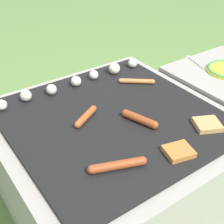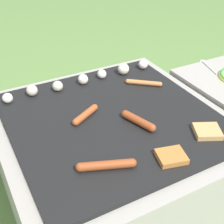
# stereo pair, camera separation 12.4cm
# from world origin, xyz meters

# --- Properties ---
(ground_plane) EXTENTS (14.00, 14.00, 0.00)m
(ground_plane) POSITION_xyz_m (0.00, 0.00, 0.00)
(ground_plane) COLOR #608442
(grill) EXTENTS (0.90, 0.90, 0.42)m
(grill) POSITION_xyz_m (0.00, 0.00, 0.21)
(grill) COLOR #9E998E
(grill) RESTS_ON ground_plane
(sausage_front_left) EXTENTS (0.07, 0.16, 0.03)m
(sausage_front_left) POSITION_xyz_m (0.06, -0.10, 0.44)
(sausage_front_left) COLOR #93421E
(sausage_front_left) RESTS_ON grill
(sausage_back_left) EXTENTS (0.14, 0.12, 0.02)m
(sausage_back_left) POSITION_xyz_m (0.25, 0.16, 0.43)
(sausage_back_left) COLOR #C6753D
(sausage_back_left) RESTS_ON grill
(sausage_front_center) EXTENTS (0.14, 0.09, 0.03)m
(sausage_front_center) POSITION_xyz_m (-0.10, 0.04, 0.43)
(sausage_front_center) COLOR #A34C23
(sausage_front_center) RESTS_ON grill
(sausage_back_right) EXTENTS (0.19, 0.09, 0.03)m
(sausage_back_right) POSITION_xyz_m (-0.16, -0.25, 0.43)
(sausage_back_right) COLOR #93421E
(sausage_back_right) RESTS_ON grill
(bread_slice_left) EXTENTS (0.11, 0.10, 0.02)m
(bread_slice_left) POSITION_xyz_m (0.06, -0.31, 0.43)
(bread_slice_left) COLOR #B27033
(bread_slice_left) RESTS_ON grill
(bread_slice_right) EXTENTS (0.12, 0.12, 0.02)m
(bread_slice_right) POSITION_xyz_m (0.26, -0.27, 0.43)
(bread_slice_right) COLOR tan
(bread_slice_right) RESTS_ON grill
(mushroom_row) EXTENTS (0.73, 0.06, 0.06)m
(mushroom_row) POSITION_xyz_m (0.02, 0.30, 0.44)
(mushroom_row) COLOR silver
(mushroom_row) RESTS_ON grill
(fork_utensil) EXTENTS (0.06, 0.17, 0.01)m
(fork_utensil) POSITION_xyz_m (0.66, 0.16, 0.42)
(fork_utensil) COLOR silver
(fork_utensil) RESTS_ON side_ledge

